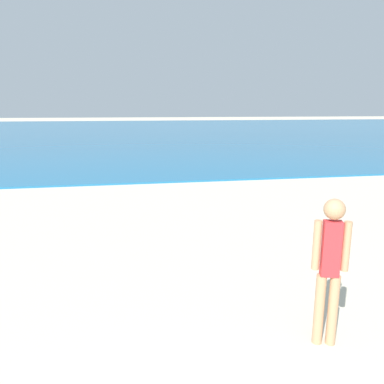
{
  "coord_description": "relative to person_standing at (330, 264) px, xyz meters",
  "views": [
    {
      "loc": [
        -0.77,
        0.91,
        2.39
      ],
      "look_at": [
        0.36,
        6.99,
        1.0
      ],
      "focal_mm": 35.17,
      "sensor_mm": 36.0,
      "label": 1
    }
  ],
  "objects": [
    {
      "name": "water",
      "position": [
        -1.21,
        38.73,
        -0.85
      ],
      "size": [
        160.0,
        60.0,
        0.06
      ],
      "primitive_type": "cube",
      "color": "#1E6B9E",
      "rests_on": "ground"
    },
    {
      "name": "person_standing",
      "position": [
        0.0,
        0.0,
        0.0
      ],
      "size": [
        0.34,
        0.2,
        1.54
      ],
      "rotation": [
        0.0,
        0.0,
        5.97
      ],
      "color": "tan",
      "rests_on": "ground"
    }
  ]
}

